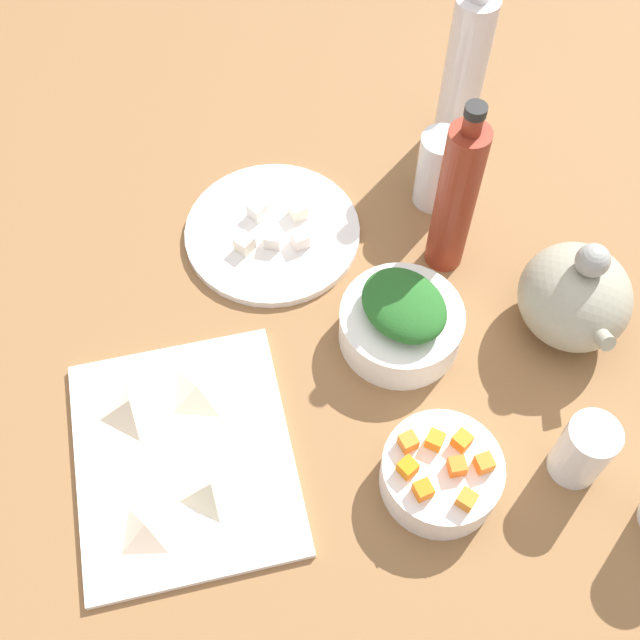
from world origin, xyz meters
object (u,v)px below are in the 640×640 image
at_px(bottle_0, 456,199).
at_px(bottle_1, 465,68).
at_px(plate_tofu, 273,232).
at_px(bowl_greens, 401,325).
at_px(teapot, 575,296).
at_px(bowl_carrots, 441,474).
at_px(cutting_board, 184,456).
at_px(drinking_glass_0, 438,170).
at_px(drinking_glass_2, 584,450).

height_order(bottle_0, bottle_1, bottle_1).
relative_size(plate_tofu, bowl_greens, 1.56).
relative_size(plate_tofu, bottle_1, 0.87).
bearing_deg(teapot, plate_tofu, -123.20).
relative_size(bowl_greens, teapot, 0.97).
xyz_separation_m(bowl_greens, bowl_carrots, (0.20, -0.01, -0.00)).
distance_m(cutting_board, teapot, 0.51).
relative_size(bowl_greens, bowl_carrots, 1.14).
bearing_deg(teapot, drinking_glass_0, -156.44).
bearing_deg(bowl_carrots, plate_tofu, -163.19).
xyz_separation_m(bottle_0, bottle_1, (-0.22, 0.08, 0.00)).
bearing_deg(bottle_1, cutting_board, -46.97).
bearing_deg(cutting_board, bowl_carrots, 71.78).
height_order(bottle_1, drinking_glass_2, bottle_1).
relative_size(cutting_board, bottle_0, 1.08).
relative_size(bowl_greens, bottle_0, 0.57).
xyz_separation_m(bottle_0, drinking_glass_2, (0.32, 0.06, -0.07)).
relative_size(bottle_1, drinking_glass_0, 2.35).
distance_m(bowl_carrots, teapot, 0.28).
bearing_deg(plate_tofu, drinking_glass_2, 34.15).
height_order(cutting_board, drinking_glass_0, drinking_glass_0).
relative_size(bowl_carrots, bottle_1, 0.49).
height_order(bowl_greens, bottle_1, bottle_1).
bearing_deg(drinking_glass_0, bowl_carrots, -15.98).
distance_m(bowl_greens, drinking_glass_2, 0.26).
bearing_deg(bowl_carrots, teapot, 127.90).
height_order(plate_tofu, drinking_glass_0, drinking_glass_0).
height_order(cutting_board, drinking_glass_2, drinking_glass_2).
distance_m(cutting_board, bowl_greens, 0.31).
bearing_deg(cutting_board, bottle_1, 133.03).
bearing_deg(drinking_glass_2, bowl_greens, -144.77).
bearing_deg(bottle_0, bowl_greens, -40.49).
distance_m(plate_tofu, bottle_1, 0.35).
distance_m(cutting_board, bowl_carrots, 0.29).
height_order(cutting_board, plate_tofu, plate_tofu).
bearing_deg(drinking_glass_2, bowl_carrots, -95.50).
height_order(cutting_board, bowl_greens, bowl_greens).
bearing_deg(bottle_0, plate_tofu, -111.76).
relative_size(plate_tofu, bowl_carrots, 1.78).
relative_size(teapot, drinking_glass_0, 1.34).
distance_m(teapot, drinking_glass_0, 0.26).
xyz_separation_m(plate_tofu, bowl_greens, (0.20, 0.13, 0.02)).
height_order(bowl_greens, drinking_glass_2, drinking_glass_2).
distance_m(plate_tofu, bowl_greens, 0.23).
xyz_separation_m(bottle_1, drinking_glass_2, (0.54, -0.03, -0.07)).
height_order(bowl_carrots, bottle_1, bottle_1).
distance_m(cutting_board, bottle_0, 0.45).
bearing_deg(cutting_board, drinking_glass_2, 76.22).
bearing_deg(bottle_1, teapot, 5.61).
height_order(bowl_greens, bottle_0, bottle_0).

